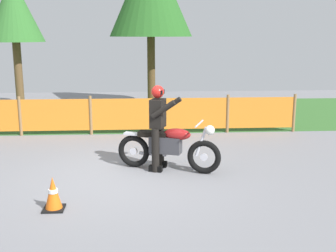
# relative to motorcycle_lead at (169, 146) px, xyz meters

# --- Properties ---
(ground) EXTENTS (24.00, 24.00, 0.02)m
(ground) POSITION_rel_motorcycle_lead_xyz_m (-0.96, -0.35, -0.50)
(ground) COLOR gray
(grass_verge) EXTENTS (24.00, 5.89, 0.01)m
(grass_verge) POSITION_rel_motorcycle_lead_xyz_m (-0.96, 6.11, -0.48)
(grass_verge) COLOR #386B2D
(grass_verge) RESTS_ON ground
(barrier_fence) EXTENTS (9.35, 0.08, 1.05)m
(barrier_fence) POSITION_rel_motorcycle_lead_xyz_m (-0.96, 3.17, 0.05)
(barrier_fence) COLOR olive
(barrier_fence) RESTS_ON ground
(tree_leftmost) EXTENTS (1.99, 1.99, 4.59)m
(tree_leftmost) POSITION_rel_motorcycle_lead_xyz_m (-4.85, 7.22, 2.95)
(tree_leftmost) COLOR brown
(tree_leftmost) RESTS_ON ground
(motorcycle_lead) EXTENTS (2.03, 0.94, 1.00)m
(motorcycle_lead) POSITION_rel_motorcycle_lead_xyz_m (0.00, 0.00, 0.00)
(motorcycle_lead) COLOR black
(motorcycle_lead) RESTS_ON ground
(rider_lead) EXTENTS (0.69, 0.67, 1.69)m
(rider_lead) POSITION_rel_motorcycle_lead_xyz_m (-0.19, 0.07, 0.43)
(rider_lead) COLOR black
(rider_lead) RESTS_ON ground
(traffic_cone) EXTENTS (0.32, 0.32, 0.53)m
(traffic_cone) POSITION_rel_motorcycle_lead_xyz_m (-1.90, -1.81, -0.23)
(traffic_cone) COLOR black
(traffic_cone) RESTS_ON ground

